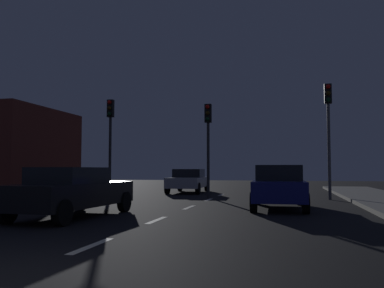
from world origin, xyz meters
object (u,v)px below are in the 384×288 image
traffic_signal_center (208,131)px  car_adjacent_lane (72,191)px  car_stopped_ahead (279,186)px  traffic_signal_right (328,119)px  car_oncoming_far (188,180)px  traffic_signal_left (110,128)px

traffic_signal_center → car_adjacent_lane: bearing=-105.1°
car_stopped_ahead → car_adjacent_lane: bearing=-145.4°
traffic_signal_center → traffic_signal_right: size_ratio=0.86×
traffic_signal_right → car_adjacent_lane: size_ratio=1.13×
traffic_signal_center → car_adjacent_lane: size_ratio=0.97×
car_stopped_ahead → traffic_signal_right: bearing=65.4°
traffic_signal_right → car_adjacent_lane: bearing=-132.3°
car_stopped_ahead → car_oncoming_far: 10.61m
traffic_signal_left → traffic_signal_right: traffic_signal_right is taller
traffic_signal_right → car_stopped_ahead: traffic_signal_right is taller
traffic_signal_right → traffic_signal_center: bearing=-180.0°
traffic_signal_right → car_adjacent_lane: 12.10m
car_oncoming_far → traffic_signal_left: bearing=-125.0°
traffic_signal_center → traffic_signal_right: 5.58m
traffic_signal_center → car_adjacent_lane: traffic_signal_center is taller
traffic_signal_center → car_adjacent_lane: (-2.34, -8.69, -2.45)m
traffic_signal_left → car_oncoming_far: size_ratio=1.07×
traffic_signal_center → car_stopped_ahead: traffic_signal_center is taller
traffic_signal_left → traffic_signal_center: size_ratio=1.09×
traffic_signal_right → car_oncoming_far: traffic_signal_right is taller
car_stopped_ahead → car_oncoming_far: (-5.40, 9.13, -0.05)m
traffic_signal_left → traffic_signal_center: traffic_signal_left is taller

